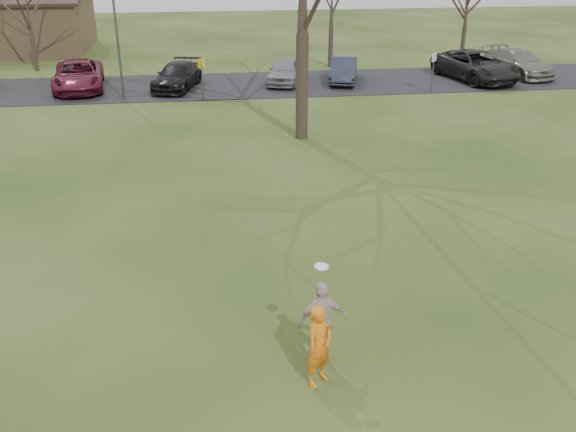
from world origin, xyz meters
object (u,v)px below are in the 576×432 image
object	(u,v)px
car_4	(285,71)
car_5	(344,70)
player_defender	(319,345)
lamp_post	(115,19)
car_6	(475,66)
car_3	(177,76)
car_2	(78,75)
catching_play	(322,321)
car_7	(518,63)

from	to	relation	value
car_4	car_5	xyz separation A→B (m)	(3.29, -0.08, -0.02)
player_defender	car_4	xyz separation A→B (m)	(2.58, 25.48, -0.11)
lamp_post	car_6	bearing A→B (deg)	5.94
player_defender	car_3	size ratio (longest dim) A/B	0.37
car_4	car_2	bearing A→B (deg)	-162.83
player_defender	car_2	distance (m)	26.81
car_3	car_4	world-z (taller)	car_4
car_5	car_6	size ratio (longest dim) A/B	0.70
car_4	car_6	size ratio (longest dim) A/B	0.70
catching_play	car_4	bearing A→B (deg)	84.44
car_7	car_3	bearing A→B (deg)	170.47
car_4	car_5	size ratio (longest dim) A/B	1.00
lamp_post	car_2	bearing A→B (deg)	135.95
car_2	car_4	distance (m)	11.15
car_6	catching_play	world-z (taller)	catching_play
car_6	lamp_post	xyz separation A→B (m)	(-19.41, -2.02, 3.13)
car_3	car_6	distance (m)	16.75
car_2	car_5	bearing A→B (deg)	-6.76
car_4	catching_play	size ratio (longest dim) A/B	1.94
car_5	catching_play	size ratio (longest dim) A/B	1.95
car_2	catching_play	distance (m)	26.32
car_3	lamp_post	size ratio (longest dim) A/B	0.73
car_3	car_7	bearing A→B (deg)	18.10
car_2	car_6	world-z (taller)	car_6
car_3	car_4	size ratio (longest dim) A/B	1.12
car_3	car_4	bearing A→B (deg)	20.56
player_defender	car_2	size ratio (longest dim) A/B	0.31
catching_play	car_6	bearing A→B (deg)	61.48
car_4	catching_play	world-z (taller)	catching_play
car_2	catching_play	xyz separation A→B (m)	(8.72, -24.84, 0.21)
car_2	catching_play	world-z (taller)	catching_play
car_2	car_4	world-z (taller)	car_2
car_5	lamp_post	world-z (taller)	lamp_post
player_defender	car_7	distance (m)	30.57
player_defender	car_7	bearing A→B (deg)	17.71
car_2	car_3	bearing A→B (deg)	-11.46
car_2	car_4	xyz separation A→B (m)	(11.15, 0.08, -0.06)
car_3	car_4	xyz separation A→B (m)	(5.93, 0.51, 0.03)
player_defender	catching_play	bearing A→B (deg)	35.19
player_defender	lamp_post	size ratio (longest dim) A/B	0.27
car_3	car_5	world-z (taller)	car_5
car_4	catching_play	distance (m)	25.04
car_5	car_7	bearing A→B (deg)	16.99
player_defender	car_2	bearing A→B (deg)	68.76
car_5	catching_play	world-z (taller)	catching_play
car_5	lamp_post	bearing A→B (deg)	-153.43
car_6	car_7	size ratio (longest dim) A/B	1.15
car_5	car_6	world-z (taller)	car_6
car_7	lamp_post	bearing A→B (deg)	175.39
player_defender	car_4	world-z (taller)	player_defender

